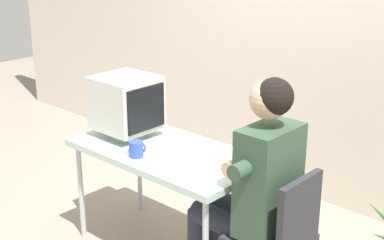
{
  "coord_description": "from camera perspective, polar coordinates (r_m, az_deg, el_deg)",
  "views": [
    {
      "loc": [
        2.37,
        -2.33,
        2.07
      ],
      "look_at": [
        0.22,
        0.0,
        0.98
      ],
      "focal_mm": 52.41,
      "sensor_mm": 36.0,
      "label": 1
    }
  ],
  "objects": [
    {
      "name": "keyboard",
      "position": [
        3.62,
        -4.03,
        -2.51
      ],
      "size": [
        0.17,
        0.43,
        0.03
      ],
      "color": "beige",
      "rests_on": "desk"
    },
    {
      "name": "office_chair",
      "position": [
        3.18,
        8.81,
        -11.4
      ],
      "size": [
        0.41,
        0.41,
        0.85
      ],
      "color": "#4C4C51",
      "rests_on": "ground_plane"
    },
    {
      "name": "desk",
      "position": [
        3.6,
        -2.59,
        -3.81
      ],
      "size": [
        1.27,
        0.67,
        0.73
      ],
      "color": "#B7B7BC",
      "rests_on": "ground_plane"
    },
    {
      "name": "crt_monitor",
      "position": [
        3.77,
        -6.72,
        1.67
      ],
      "size": [
        0.4,
        0.37,
        0.41
      ],
      "color": "silver",
      "rests_on": "desk"
    },
    {
      "name": "wall_back",
      "position": [
        4.3,
        13.77,
        10.76
      ],
      "size": [
        8.0,
        0.1,
        3.0
      ],
      "primitive_type": "cube",
      "color": "beige",
      "rests_on": "ground_plane"
    },
    {
      "name": "person_seated",
      "position": [
        3.15,
        6.24,
        -6.31
      ],
      "size": [
        0.74,
        0.57,
        1.35
      ],
      "color": "#334C38",
      "rests_on": "ground_plane"
    },
    {
      "name": "desk_mug",
      "position": [
        3.47,
        -5.67,
        -2.95
      ],
      "size": [
        0.09,
        0.1,
        0.1
      ],
      "color": "blue",
      "rests_on": "desk"
    }
  ]
}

